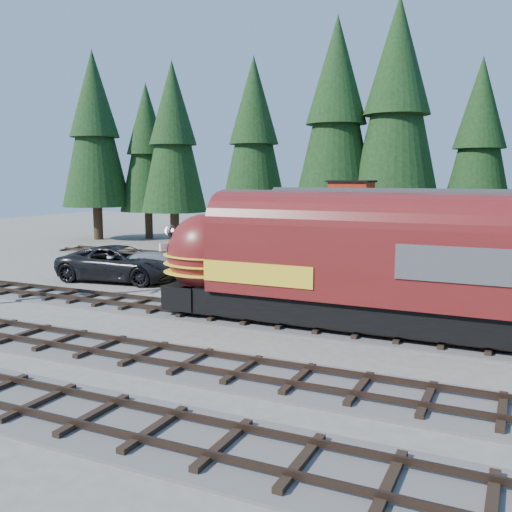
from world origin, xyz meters
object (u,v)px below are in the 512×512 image
at_px(locomotive, 322,269).
at_px(pickup_truck_b, 159,266).
at_px(depot, 368,237).
at_px(pickup_truck_a, 121,263).
at_px(caboose, 336,229).

xyz_separation_m(locomotive, pickup_truck_b, (-11.75, 5.97, -1.56)).
bearing_deg(locomotive, pickup_truck_b, 153.08).
xyz_separation_m(depot, pickup_truck_b, (-11.91, -0.53, -2.16)).
bearing_deg(locomotive, pickup_truck_a, 160.29).
relative_size(depot, pickup_truck_b, 2.32).
relative_size(depot, caboose, 1.28).
height_order(locomotive, pickup_truck_b, locomotive).
xyz_separation_m(depot, caboose, (-3.96, 7.50, -0.38)).
bearing_deg(caboose, pickup_truck_b, -134.72).
relative_size(caboose, pickup_truck_a, 1.40).
bearing_deg(pickup_truck_a, pickup_truck_b, -66.72).
relative_size(pickup_truck_a, pickup_truck_b, 1.30).
height_order(pickup_truck_a, pickup_truck_b, pickup_truck_a).
bearing_deg(caboose, locomotive, -74.84).
bearing_deg(depot, pickup_truck_a, -173.23).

